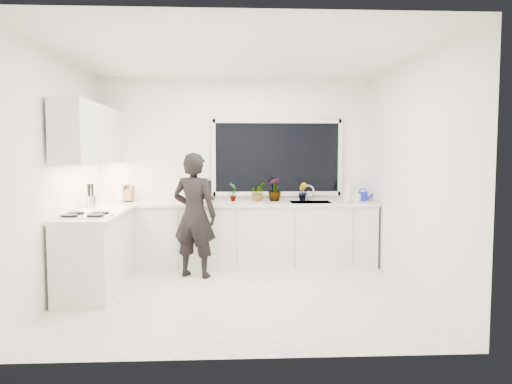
{
  "coord_description": "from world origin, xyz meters",
  "views": [
    {
      "loc": [
        -0.08,
        -5.57,
        1.63
      ],
      "look_at": [
        0.22,
        0.4,
        1.15
      ],
      "focal_mm": 35.0,
      "sensor_mm": 36.0,
      "label": 1
    }
  ],
  "objects": [
    {
      "name": "ceiling",
      "position": [
        0.0,
        0.0,
        2.71
      ],
      "size": [
        4.0,
        3.5,
        0.02
      ],
      "primitive_type": "cube",
      "color": "white",
      "rests_on": "wall_back"
    },
    {
      "name": "utensil_crock",
      "position": [
        -1.85,
        0.8,
        1.0
      ],
      "size": [
        0.15,
        0.15,
        0.16
      ],
      "primitive_type": "cylinder",
      "rotation": [
        0.0,
        0.0,
        -0.17
      ],
      "color": "#B7B7BC",
      "rests_on": "countertop_left"
    },
    {
      "name": "wall_left",
      "position": [
        -2.01,
        0.0,
        1.35
      ],
      "size": [
        0.02,
        3.5,
        2.7
      ],
      "primitive_type": "cube",
      "color": "white",
      "rests_on": "ground"
    },
    {
      "name": "countertop_back",
      "position": [
        0.0,
        1.44,
        0.9
      ],
      "size": [
        3.94,
        0.62,
        0.04
      ],
      "primitive_type": "cube",
      "color": "silver",
      "rests_on": "base_cabinets_back"
    },
    {
      "name": "base_cabinets_left",
      "position": [
        -1.67,
        0.35,
        0.44
      ],
      "size": [
        0.58,
        1.6,
        0.88
      ],
      "primitive_type": "cube",
      "color": "white",
      "rests_on": "floor"
    },
    {
      "name": "picture_frame_small",
      "position": [
        -0.46,
        1.69,
        1.07
      ],
      "size": [
        0.25,
        0.08,
        0.3
      ],
      "primitive_type": "cube",
      "rotation": [
        0.0,
        0.0,
        0.26
      ],
      "color": "black",
      "rests_on": "countertop_back"
    },
    {
      "name": "wall_right",
      "position": [
        2.01,
        0.0,
        1.35
      ],
      "size": [
        0.02,
        3.5,
        2.7
      ],
      "primitive_type": "cube",
      "color": "white",
      "rests_on": "ground"
    },
    {
      "name": "stovetop",
      "position": [
        -1.69,
        -0.0,
        0.94
      ],
      "size": [
        0.56,
        0.48,
        0.03
      ],
      "primitive_type": "cube",
      "color": "black",
      "rests_on": "countertop_left"
    },
    {
      "name": "paper_towel_roll",
      "position": [
        -1.66,
        1.55,
        1.05
      ],
      "size": [
        0.12,
        0.12,
        0.26
      ],
      "primitive_type": "cylinder",
      "rotation": [
        0.0,
        0.0,
        0.12
      ],
      "color": "white",
      "rests_on": "countertop_back"
    },
    {
      "name": "window",
      "position": [
        0.6,
        1.73,
        1.55
      ],
      "size": [
        1.8,
        0.02,
        1.0
      ],
      "primitive_type": "cube",
      "color": "black",
      "rests_on": "wall_back"
    },
    {
      "name": "sink",
      "position": [
        1.05,
        1.45,
        0.87
      ],
      "size": [
        0.58,
        0.42,
        0.14
      ],
      "primitive_type": "cube",
      "color": "silver",
      "rests_on": "countertop_back"
    },
    {
      "name": "watering_can",
      "position": [
        1.85,
        1.61,
        0.98
      ],
      "size": [
        0.16,
        0.16,
        0.13
      ],
      "primitive_type": "cylinder",
      "rotation": [
        0.0,
        0.0,
        -0.14
      ],
      "color": "#151ECD",
      "rests_on": "countertop_back"
    },
    {
      "name": "upper_cabinets",
      "position": [
        -1.79,
        0.7,
        1.85
      ],
      "size": [
        0.34,
        2.1,
        0.7
      ],
      "primitive_type": "cube",
      "color": "white",
      "rests_on": "wall_left"
    },
    {
      "name": "herb_plants",
      "position": [
        0.43,
        1.61,
        1.07
      ],
      "size": [
        1.15,
        0.26,
        0.33
      ],
      "color": "#26662D",
      "rests_on": "countertop_back"
    },
    {
      "name": "base_cabinets_back",
      "position": [
        0.0,
        1.45,
        0.44
      ],
      "size": [
        3.92,
        0.58,
        0.88
      ],
      "primitive_type": "cube",
      "color": "white",
      "rests_on": "floor"
    },
    {
      "name": "person",
      "position": [
        -0.55,
        0.9,
        0.81
      ],
      "size": [
        0.69,
        0.57,
        1.63
      ],
      "primitive_type": "imported",
      "rotation": [
        0.0,
        0.0,
        2.79
      ],
      "color": "black",
      "rests_on": "floor"
    },
    {
      "name": "faucet",
      "position": [
        1.05,
        1.65,
        1.03
      ],
      "size": [
        0.03,
        0.03,
        0.22
      ],
      "primitive_type": "cylinder",
      "color": "silver",
      "rests_on": "countertop_back"
    },
    {
      "name": "floor",
      "position": [
        0.0,
        0.0,
        -0.01
      ],
      "size": [
        4.0,
        3.5,
        0.02
      ],
      "primitive_type": "cube",
      "color": "beige",
      "rests_on": "ground"
    },
    {
      "name": "knife_block",
      "position": [
        -1.54,
        1.59,
        1.03
      ],
      "size": [
        0.16,
        0.14,
        0.22
      ],
      "primitive_type": "cube",
      "rotation": [
        0.0,
        0.0,
        -0.35
      ],
      "color": "olive",
      "rests_on": "countertop_back"
    },
    {
      "name": "countertop_left",
      "position": [
        -1.67,
        0.35,
        0.9
      ],
      "size": [
        0.62,
        1.6,
        0.04
      ],
      "primitive_type": "cube",
      "color": "silver",
      "rests_on": "base_cabinets_left"
    },
    {
      "name": "wall_back",
      "position": [
        0.0,
        1.76,
        1.35
      ],
      "size": [
        4.0,
        0.02,
        2.7
      ],
      "primitive_type": "cube",
      "color": "white",
      "rests_on": "ground"
    },
    {
      "name": "soap_bottles",
      "position": [
        1.59,
        1.3,
        1.05
      ],
      "size": [
        0.24,
        0.11,
        0.29
      ],
      "color": "#D8BF66",
      "rests_on": "countertop_back"
    },
    {
      "name": "pizza",
      "position": [
        -0.64,
        1.42,
        0.95
      ],
      "size": [
        0.55,
        0.47,
        0.01
      ],
      "primitive_type": "cube",
      "rotation": [
        0.0,
        0.0,
        -0.35
      ],
      "color": "#B51819",
      "rests_on": "pizza_tray"
    },
    {
      "name": "picture_frame_large",
      "position": [
        -0.61,
        1.69,
        1.06
      ],
      "size": [
        0.21,
        0.1,
        0.28
      ],
      "primitive_type": "cube",
      "rotation": [
        0.0,
        0.0,
        -0.39
      ],
      "color": "black",
      "rests_on": "countertop_back"
    },
    {
      "name": "pizza_tray",
      "position": [
        -0.64,
        1.42,
        0.94
      ],
      "size": [
        0.61,
        0.53,
        0.03
      ],
      "primitive_type": "cube",
      "rotation": [
        0.0,
        0.0,
        -0.35
      ],
      "color": "silver",
      "rests_on": "countertop_back"
    }
  ]
}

